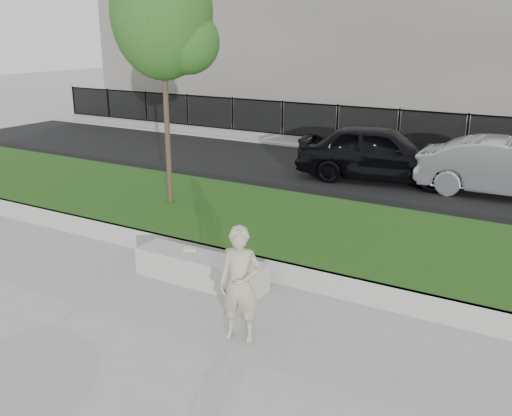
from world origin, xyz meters
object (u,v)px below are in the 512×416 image
Objects in this scene: man at (240,284)px; car_dark at (380,153)px; stone_bench at (201,269)px; book at (190,249)px; young_tree at (166,18)px; car_silver at (508,168)px.

car_dark is (-1.20, 9.28, 0.01)m from man.
book is (-0.31, 0.13, 0.25)m from stone_bench.
young_tree is 1.24× the size of car_silver.
car_silver is at bearing 36.65° from book.
man is 0.35× the size of car_dark.
man is at bearing -37.93° from stone_bench.
young_tree reaches higher than man.
car_silver is at bearing 42.24° from young_tree.
man reaches higher than book.
stone_bench is 0.54× the size of car_silver.
young_tree is (-2.55, 2.52, 4.09)m from stone_bench.
book is 0.05× the size of car_dark.
book is 7.97m from car_dark.
man reaches higher than stone_bench.
young_tree is at bearing 143.07° from car_dark.
young_tree is at bearing 121.15° from man.
book is at bearing 156.95° from stone_bench.
car_silver is at bearing 65.92° from stone_bench.
young_tree is 9.09m from car_silver.
book reaches higher than stone_bench.
car_dark is at bearing 58.20° from book.
stone_bench is 2.04m from man.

